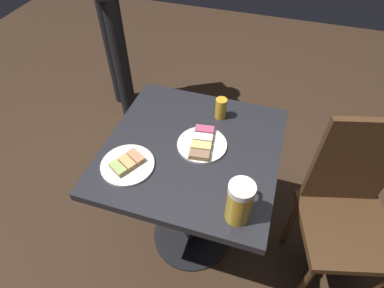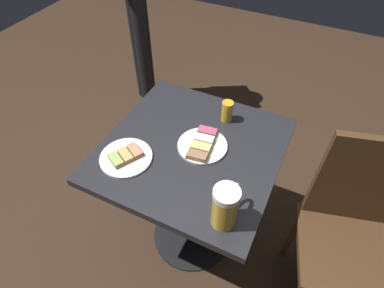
{
  "view_description": "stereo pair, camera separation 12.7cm",
  "coord_description": "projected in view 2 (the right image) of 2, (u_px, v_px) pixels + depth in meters",
  "views": [
    {
      "loc": [
        -0.83,
        -0.26,
        1.69
      ],
      "look_at": [
        0.0,
        0.0,
        0.76
      ],
      "focal_mm": 29.35,
      "sensor_mm": 36.0,
      "label": 1
    },
    {
      "loc": [
        -0.79,
        -0.38,
        1.69
      ],
      "look_at": [
        0.0,
        0.0,
        0.76
      ],
      "focal_mm": 29.35,
      "sensor_mm": 36.0,
      "label": 2
    }
  ],
  "objects": [
    {
      "name": "ground_plane",
      "position": [
        192.0,
        234.0,
        1.83
      ],
      "size": [
        6.0,
        6.0,
        0.0
      ],
      "primitive_type": "plane",
      "color": "#382619"
    },
    {
      "name": "plate_near",
      "position": [
        202.0,
        145.0,
        1.28
      ],
      "size": [
        0.21,
        0.21,
        0.03
      ],
      "color": "white",
      "rests_on": "cafe_table"
    },
    {
      "name": "beer_glass_small",
      "position": [
        227.0,
        111.0,
        1.37
      ],
      "size": [
        0.05,
        0.05,
        0.1
      ],
      "primitive_type": "cylinder",
      "color": "gold",
      "rests_on": "cafe_table"
    },
    {
      "name": "plate_far",
      "position": [
        126.0,
        157.0,
        1.24
      ],
      "size": [
        0.21,
        0.21,
        0.03
      ],
      "color": "white",
      "rests_on": "cafe_table"
    },
    {
      "name": "cafe_table",
      "position": [
        192.0,
        173.0,
        1.41
      ],
      "size": [
        0.71,
        0.71,
        0.74
      ],
      "color": "black",
      "rests_on": "ground_plane"
    },
    {
      "name": "cafe_chair",
      "position": [
        349.0,
        226.0,
        1.28
      ],
      "size": [
        0.46,
        0.46,
        0.94
      ],
      "rotation": [
        0.0,
        0.0,
        1.83
      ],
      "color": "#472D19",
      "rests_on": "ground_plane"
    },
    {
      "name": "beer_mug",
      "position": [
        226.0,
        206.0,
        1.0
      ],
      "size": [
        0.15,
        0.09,
        0.17
      ],
      "color": "gold",
      "rests_on": "cafe_table"
    }
  ]
}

